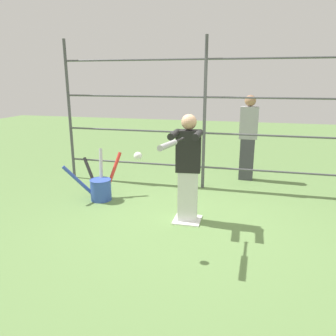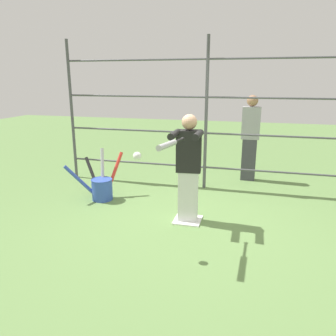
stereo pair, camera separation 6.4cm
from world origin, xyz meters
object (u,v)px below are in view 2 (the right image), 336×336
(batter, at_px, (188,166))
(baseball_bat_swinging, at_px, (169,144))
(bat_bucket, at_px, (101,187))
(softball_in_flight, at_px, (137,156))
(bystander_behind_fence, at_px, (250,137))

(batter, distance_m, baseball_bat_swinging, 1.06)
(baseball_bat_swinging, distance_m, bat_bucket, 2.45)
(baseball_bat_swinging, height_order, bat_bucket, baseball_bat_swinging)
(batter, xyz_separation_m, softball_in_flight, (0.39, 1.03, 0.35))
(bat_bucket, bearing_deg, baseball_bat_swinging, 137.69)
(batter, xyz_separation_m, bystander_behind_fence, (-0.81, -2.37, 0.05))
(baseball_bat_swinging, bearing_deg, softball_in_flight, 14.54)
(bystander_behind_fence, bearing_deg, softball_in_flight, 70.61)
(bystander_behind_fence, bearing_deg, batter, 71.19)
(batter, distance_m, softball_in_flight, 1.16)
(batter, height_order, bystander_behind_fence, bystander_behind_fence)
(baseball_bat_swinging, height_order, bystander_behind_fence, bystander_behind_fence)
(batter, bearing_deg, bat_bucket, -17.62)
(bystander_behind_fence, bearing_deg, baseball_bat_swinging, 75.67)
(batter, height_order, bat_bucket, batter)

